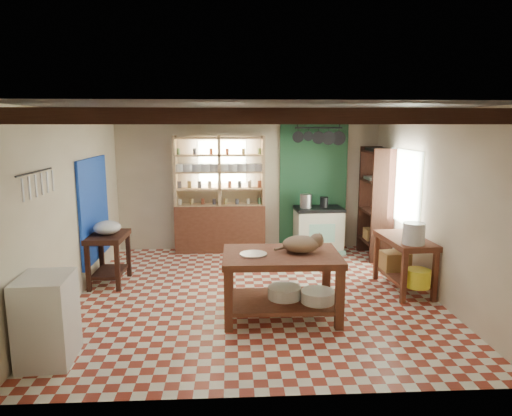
{
  "coord_description": "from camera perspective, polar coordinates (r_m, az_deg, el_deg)",
  "views": [
    {
      "loc": [
        -0.33,
        -6.21,
        2.41
      ],
      "look_at": [
        0.02,
        0.3,
        1.21
      ],
      "focal_mm": 32.0,
      "sensor_mm": 36.0,
      "label": 1
    }
  ],
  "objects": [
    {
      "name": "floor",
      "position": [
        6.67,
        -0.07,
        -10.8
      ],
      "size": [
        5.0,
        5.0,
        0.02
      ],
      "primitive_type": "cube",
      "color": "#9D3322",
      "rests_on": "ground"
    },
    {
      "name": "ceiling",
      "position": [
        6.22,
        -0.08,
        12.23
      ],
      "size": [
        5.0,
        5.0,
        0.02
      ],
      "primitive_type": "cube",
      "color": "#4A4A4F",
      "rests_on": "wall_back"
    },
    {
      "name": "wall_back",
      "position": [
        8.78,
        -0.94,
        3.21
      ],
      "size": [
        5.0,
        0.04,
        2.6
      ],
      "primitive_type": "cube",
      "color": "beige",
      "rests_on": "floor"
    },
    {
      "name": "wall_front",
      "position": [
        3.88,
        1.89,
        -6.14
      ],
      "size": [
        5.0,
        0.04,
        2.6
      ],
      "primitive_type": "cube",
      "color": "beige",
      "rests_on": "floor"
    },
    {
      "name": "wall_left",
      "position": [
        6.67,
        -22.07,
        0.12
      ],
      "size": [
        0.04,
        5.0,
        2.6
      ],
      "primitive_type": "cube",
      "color": "beige",
      "rests_on": "floor"
    },
    {
      "name": "wall_right",
      "position": [
        6.91,
        21.11,
        0.52
      ],
      "size": [
        0.04,
        5.0,
        2.6
      ],
      "primitive_type": "cube",
      "color": "beige",
      "rests_on": "floor"
    },
    {
      "name": "ceiling_beams",
      "position": [
        6.21,
        -0.08,
        11.12
      ],
      "size": [
        5.0,
        3.8,
        0.15
      ],
      "primitive_type": "cube",
      "color": "#351A12",
      "rests_on": "ceiling"
    },
    {
      "name": "blue_wall_patch",
      "position": [
        7.54,
        -19.57,
        -0.15
      ],
      "size": [
        0.04,
        1.4,
        1.6
      ],
      "primitive_type": "cube",
      "color": "#1942BC",
      "rests_on": "wall_left"
    },
    {
      "name": "green_wall_patch",
      "position": [
        8.89,
        7.15,
        2.9
      ],
      "size": [
        1.3,
        0.04,
        2.3
      ],
      "primitive_type": "cube",
      "color": "#1E4C2E",
      "rests_on": "wall_back"
    },
    {
      "name": "window_back",
      "position": [
        8.72,
        -4.25,
        5.77
      ],
      "size": [
        0.9,
        0.02,
        0.8
      ],
      "primitive_type": "cube",
      "color": "silver",
      "rests_on": "wall_back"
    },
    {
      "name": "window_right",
      "position": [
        7.8,
        18.05,
        2.52
      ],
      "size": [
        0.02,
        1.3,
        1.2
      ],
      "primitive_type": "cube",
      "color": "silver",
      "rests_on": "wall_right"
    },
    {
      "name": "utensil_rail",
      "position": [
        5.47,
        -25.83,
        2.81
      ],
      "size": [
        0.06,
        0.9,
        0.28
      ],
      "primitive_type": "cube",
      "color": "black",
      "rests_on": "wall_left"
    },
    {
      "name": "pot_rack",
      "position": [
        8.41,
        7.81,
        8.81
      ],
      "size": [
        0.86,
        0.12,
        0.36
      ],
      "primitive_type": "cube",
      "color": "black",
      "rests_on": "ceiling"
    },
    {
      "name": "shelving_unit",
      "position": [
        8.62,
        -4.55,
        1.7
      ],
      "size": [
        1.7,
        0.34,
        2.2
      ],
      "primitive_type": "cube",
      "color": "tan",
      "rests_on": "floor"
    },
    {
      "name": "tall_rack",
      "position": [
        8.54,
        14.73,
        0.62
      ],
      "size": [
        0.4,
        0.86,
        2.0
      ],
      "primitive_type": "cube",
      "color": "#351A12",
      "rests_on": "floor"
    },
    {
      "name": "work_table",
      "position": [
        5.83,
        3.15,
        -9.58
      ],
      "size": [
        1.47,
        0.99,
        0.82
      ],
      "primitive_type": "cube",
      "rotation": [
        0.0,
        0.0,
        -0.02
      ],
      "color": "brown",
      "rests_on": "floor"
    },
    {
      "name": "stove",
      "position": [
        8.74,
        7.78,
        -2.71
      ],
      "size": [
        0.91,
        0.64,
        0.86
      ],
      "primitive_type": "cube",
      "rotation": [
        0.0,
        0.0,
        0.06
      ],
      "color": "beige",
      "rests_on": "floor"
    },
    {
      "name": "prep_table",
      "position": [
        7.32,
        -17.9,
        -6.08
      ],
      "size": [
        0.54,
        0.78,
        0.78
      ],
      "primitive_type": "cube",
      "rotation": [
        0.0,
        0.0,
        -0.02
      ],
      "color": "#351A12",
      "rests_on": "floor"
    },
    {
      "name": "white_cabinet",
      "position": [
        5.23,
        -24.67,
        -12.51
      ],
      "size": [
        0.54,
        0.63,
        0.91
      ],
      "primitive_type": "cube",
      "rotation": [
        0.0,
        0.0,
        0.06
      ],
      "color": "silver",
      "rests_on": "floor"
    },
    {
      "name": "right_counter",
      "position": [
        7.06,
        17.99,
        -6.65
      ],
      "size": [
        0.62,
        1.13,
        0.79
      ],
      "primitive_type": "cube",
      "rotation": [
        0.0,
        0.0,
        0.06
      ],
      "color": "brown",
      "rests_on": "floor"
    },
    {
      "name": "cat",
      "position": [
        5.76,
        5.64,
        -4.5
      ],
      "size": [
        0.52,
        0.42,
        0.21
      ],
      "primitive_type": "ellipsoid",
      "rotation": [
        0.0,
        0.0,
        0.16
      ],
      "color": "#9A7859",
      "rests_on": "work_table"
    },
    {
      "name": "steel_tray",
      "position": [
        5.63,
        -0.32,
        -5.79
      ],
      "size": [
        0.34,
        0.34,
        0.02
      ],
      "primitive_type": "cylinder",
      "rotation": [
        0.0,
        0.0,
        -0.02
      ],
      "color": "#B1B0B9",
      "rests_on": "work_table"
    },
    {
      "name": "basin_large",
      "position": [
        5.93,
        3.58,
        -10.48
      ],
      "size": [
        0.43,
        0.43,
        0.15
      ],
      "primitive_type": "cylinder",
      "rotation": [
        0.0,
        0.0,
        -0.02
      ],
      "color": "silver",
      "rests_on": "work_table"
    },
    {
      "name": "basin_small",
      "position": [
        5.84,
        7.71,
        -10.88
      ],
      "size": [
        0.43,
        0.43,
        0.15
      ],
      "primitive_type": "cylinder",
      "rotation": [
        0.0,
        0.0,
        -0.02
      ],
      "color": "silver",
      "rests_on": "work_table"
    },
    {
      "name": "kettle_left",
      "position": [
        8.57,
        6.25,
        0.88
      ],
      "size": [
        0.23,
        0.23,
        0.26
      ],
      "primitive_type": "cylinder",
      "rotation": [
        0.0,
        0.0,
        0.06
      ],
      "color": "#B1B0B9",
      "rests_on": "stove"
    },
    {
      "name": "kettle_right",
      "position": [
        8.66,
        8.51,
        0.72
      ],
      "size": [
        0.16,
        0.16,
        0.19
      ],
      "primitive_type": "cylinder",
      "rotation": [
        0.0,
        0.0,
        0.06
      ],
      "color": "black",
      "rests_on": "stove"
    },
    {
      "name": "enamel_bowl",
      "position": [
        7.2,
        -18.11,
        -2.33
      ],
      "size": [
        0.41,
        0.41,
        0.2
      ],
      "primitive_type": "ellipsoid",
      "rotation": [
        0.0,
        0.0,
        -0.02
      ],
      "color": "silver",
      "rests_on": "prep_table"
    },
    {
      "name": "white_bucket",
      "position": [
        6.59,
        19.12,
        -3.03
      ],
      "size": [
        0.31,
        0.31,
        0.3
      ],
      "primitive_type": "cylinder",
      "rotation": [
        0.0,
        0.0,
        0.06
      ],
      "color": "silver",
      "rests_on": "right_counter"
    },
    {
      "name": "wicker_basket",
      "position": [
        7.33,
        16.99,
        -6.33
      ],
      "size": [
        0.42,
        0.34,
        0.28
      ],
      "primitive_type": "cube",
      "rotation": [
        0.0,
        0.0,
        0.06
      ],
      "color": "#9C723F",
      "rests_on": "right_counter"
    },
    {
      "name": "yellow_tub",
      "position": [
        6.69,
        19.57,
        -8.25
      ],
      "size": [
        0.36,
        0.36,
        0.25
      ],
      "primitive_type": "cylinder",
      "rotation": [
        0.0,
        0.0,
        0.06
      ],
      "color": "yellow",
      "rests_on": "right_counter"
    }
  ]
}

